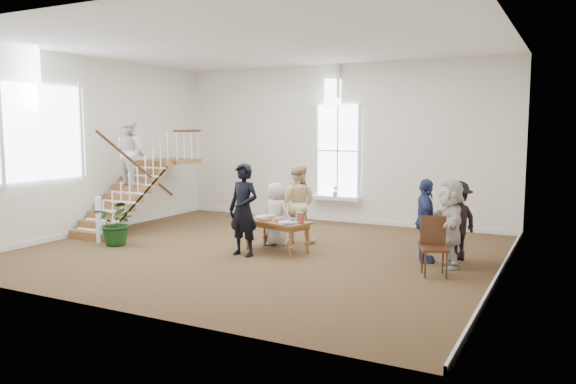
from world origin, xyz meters
The scene contains 12 objects.
ground centered at (0.00, 0.00, 0.00)m, with size 10.00×10.00×0.00m, color #4E331E.
room_shell centered at (0.00, 4.39, 0.40)m, with size 10.49×10.00×10.00m.
staircase centered at (-4.34, 0.75, 1.62)m, with size 1.10×4.10×2.92m.
library_table centered at (0.35, 0.13, 0.62)m, with size 1.62×1.09×0.76m.
police_officer centered at (-0.09, -0.53, 0.98)m, with size 0.72×0.47×1.97m, color black.
elderly_woman centered at (0.01, 0.72, 0.73)m, with size 0.71×0.46×1.46m, color beige.
person_yellow centered at (0.31, 1.22, 0.94)m, with size 0.91×0.71×1.88m, color beige.
woman_cluster_a centered at (3.47, 0.66, 0.85)m, with size 0.99×0.41×1.70m, color navy.
woman_cluster_b centered at (4.00, 1.11, 0.82)m, with size 1.06×0.61×1.64m, color black.
woman_cluster_c centered at (4.00, 0.46, 0.86)m, with size 1.60×0.51×1.72m, color beige.
floor_plant centered at (-3.24, -0.97, 0.54)m, with size 0.96×0.84×1.07m, color #113813.
side_chair centered at (3.86, -0.25, 0.61)m, with size 0.61×0.61×1.08m.
Camera 1 is at (6.15, -10.51, 2.71)m, focal length 35.00 mm.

